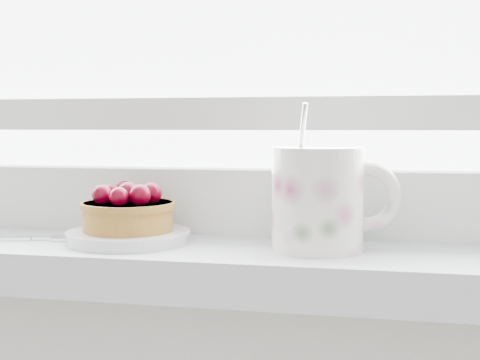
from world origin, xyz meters
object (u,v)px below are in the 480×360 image
(floral_mug, at_px, (321,197))
(fork, at_px, (15,238))
(saucer, at_px, (129,237))
(raspberry_tart, at_px, (128,210))

(floral_mug, height_order, fork, floral_mug)
(saucer, relative_size, raspberry_tart, 1.32)
(fork, bearing_deg, floral_mug, 2.28)
(raspberry_tart, bearing_deg, fork, -174.37)
(saucer, bearing_deg, fork, -174.42)
(fork, bearing_deg, raspberry_tart, 5.63)
(floral_mug, distance_m, fork, 0.32)
(saucer, distance_m, fork, 0.12)
(floral_mug, bearing_deg, saucer, -179.76)
(saucer, distance_m, raspberry_tart, 0.03)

